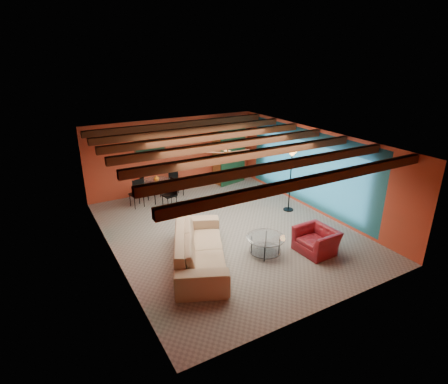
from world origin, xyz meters
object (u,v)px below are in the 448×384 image
sofa (200,248)px  floor_lamp (290,181)px  dining_table (157,187)px  coffee_table (265,246)px  armoire (229,156)px  vase (156,170)px  potted_plant (229,123)px  armchair (316,240)px

sofa → floor_lamp: bearing=-45.9°
dining_table → floor_lamp: 4.58m
coffee_table → armoire: bearing=69.4°
armoire → vase: armoire is taller
sofa → floor_lamp: size_ratio=1.45×
coffee_table → floor_lamp: 3.11m
floor_lamp → armoire: bearing=95.1°
floor_lamp → potted_plant: 3.68m
sofa → dining_table: 4.40m
armoire → vase: size_ratio=10.57×
armchair → floor_lamp: 2.78m
sofa → armchair: size_ratio=3.00×
sofa → floor_lamp: floor_lamp is taller
sofa → armchair: sofa is taller
armchair → dining_table: (-2.43, 5.36, 0.19)m
armoire → potted_plant: potted_plant is taller
armoire → floor_lamp: bearing=-97.8°
armoire → floor_lamp: size_ratio=1.03×
coffee_table → floor_lamp: (2.32, 1.92, 0.79)m
armchair → floor_lamp: size_ratio=0.48×
coffee_table → vase: vase is taller
sofa → dining_table: (0.47, 4.37, 0.08)m
vase → armoire: bearing=9.3°
armoire → armchair: bearing=-110.4°
floor_lamp → potted_plant: size_ratio=4.42×
armchair → floor_lamp: floor_lamp is taller
sofa → vase: (0.47, 4.37, 0.70)m
dining_table → coffee_table: bearing=-76.1°
armoire → vase: bearing=176.4°
sofa → armoire: 6.16m
armchair → armoire: 5.98m
dining_table → floor_lamp: bearing=-39.5°
armchair → coffee_table: (-1.24, 0.54, -0.07)m
floor_lamp → armchair: bearing=-113.6°
armoire → sofa: bearing=-139.8°
dining_table → vase: vase is taller
potted_plant → vase: size_ratio=2.32×
armchair → dining_table: 5.89m
potted_plant → floor_lamp: bearing=-84.9°
floor_lamp → sofa: bearing=-159.6°
coffee_table → dining_table: dining_table is taller
armchair → potted_plant: size_ratio=2.14×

